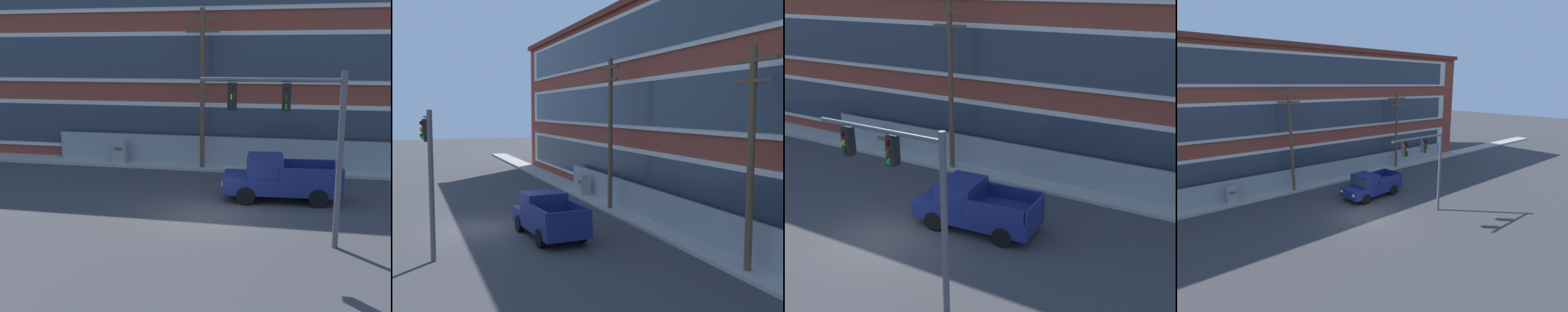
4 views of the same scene
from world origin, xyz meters
The scene contains 8 objects.
ground_plane centered at (0.00, 0.00, 0.00)m, with size 160.00×160.00×0.00m, color #38383A.
sidewalk_building_side centered at (0.00, 8.36, 0.08)m, with size 80.00×1.84×0.16m, color #9E9B93.
brick_mill_building centered at (-2.34, 14.80, 6.16)m, with size 47.55×11.64×12.30m.
chain_link_fence centered at (3.83, 8.66, 0.91)m, with size 28.84×0.06×1.79m.
traffic_signal_mast centered at (3.39, -2.28, 4.08)m, with size 4.66×0.43×5.81m.
pickup_truck_navy centered at (2.65, 2.89, 0.94)m, with size 5.21×2.42×1.97m.
utility_pole_near_corner centered at (-1.73, 7.85, 4.76)m, with size 2.13×0.26×8.71m.
electrical_cabinet centered at (-6.60, 7.98, 0.74)m, with size 0.74×0.51×1.48m.
Camera 3 is at (11.91, -12.57, 9.62)m, focal length 45.00 mm.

